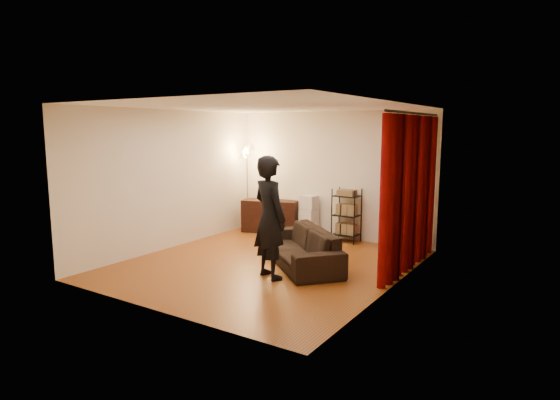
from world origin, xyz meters
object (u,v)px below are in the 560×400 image
Objects in this scene: storage_boxes at (309,216)px; wire_shelf at (346,215)px; floor_lamp at (247,188)px; person at (270,217)px; media_cabinet at (270,216)px; sofa at (300,247)px.

wire_shelf is at bearing -2.23° from storage_boxes.
person is at bearing -47.40° from floor_lamp.
storage_boxes is (0.96, 0.11, 0.08)m from media_cabinet.
sofa is 1.73× the size of media_cabinet.
sofa is 2.22m from storage_boxes.
media_cabinet is 1.39× the size of storage_boxes.
person is 2.86m from wire_shelf.
sofa is at bearing -93.09° from wire_shelf.
person is 3.37m from media_cabinet.
storage_boxes is (-0.95, 2.00, 0.13)m from sofa.
floor_lamp is at bearing -24.39° from person.
person is at bearing -51.73° from sofa.
floor_lamp is at bearing -177.02° from media_cabinet.
person is at bearing -73.25° from media_cabinet.
wire_shelf is at bearing -66.99° from person.
floor_lamp is (-2.36, 2.57, 0.02)m from person.
floor_lamp is (-1.46, -0.30, 0.53)m from storage_boxes.
storage_boxes is at bearing -10.39° from media_cabinet.
sofa is at bearing -61.98° from media_cabinet.
media_cabinet is 0.64× the size of floor_lamp.
wire_shelf reaches higher than sofa.
floor_lamp is (-2.36, -0.27, 0.43)m from wire_shelf.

